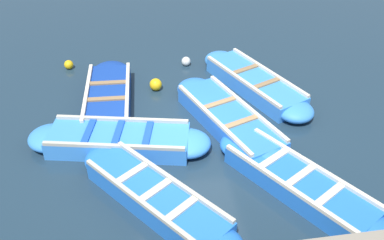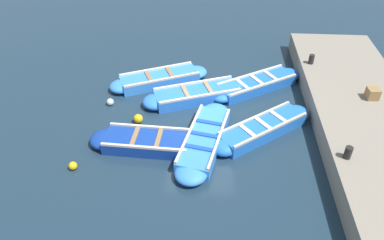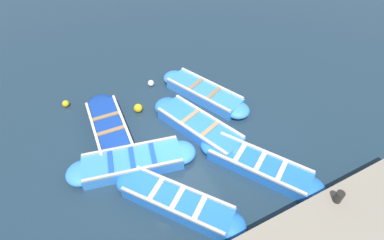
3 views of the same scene
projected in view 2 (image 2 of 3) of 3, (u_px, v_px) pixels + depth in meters
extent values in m
plane|color=#1C303F|center=(201.00, 115.00, 12.56)|extent=(120.00, 120.00, 0.00)
cube|color=blue|center=(263.00, 129.00, 11.66)|extent=(2.88, 2.49, 0.40)
ellipsoid|color=blue|center=(296.00, 113.00, 12.32)|extent=(1.09, 1.08, 0.40)
ellipsoid|color=blue|center=(225.00, 147.00, 10.99)|extent=(1.09, 1.08, 0.40)
cube|color=#B2AD9E|center=(255.00, 117.00, 11.76)|extent=(2.38, 1.86, 0.07)
cube|color=#B2AD9E|center=(272.00, 129.00, 11.27)|extent=(2.38, 1.86, 0.07)
cube|color=beige|center=(278.00, 117.00, 11.81)|extent=(0.55, 0.66, 0.04)
cube|color=beige|center=(263.00, 124.00, 11.53)|extent=(0.55, 0.66, 0.04)
cube|color=beige|center=(248.00, 131.00, 11.24)|extent=(0.55, 0.66, 0.04)
cube|color=#3884E0|center=(160.00, 79.00, 14.05)|extent=(3.02, 2.03, 0.38)
ellipsoid|color=#3884E0|center=(196.00, 72.00, 14.45)|extent=(1.15, 1.14, 0.38)
ellipsoid|color=#3884E0|center=(121.00, 86.00, 13.65)|extent=(1.15, 1.14, 0.38)
cube|color=beige|center=(156.00, 69.00, 14.23)|extent=(2.63, 1.23, 0.07)
cube|color=beige|center=(163.00, 80.00, 13.60)|extent=(2.63, 1.23, 0.07)
cube|color=olive|center=(170.00, 72.00, 14.04)|extent=(0.46, 0.80, 0.04)
cube|color=olive|center=(149.00, 76.00, 13.81)|extent=(0.46, 0.80, 0.04)
cube|color=blue|center=(256.00, 85.00, 13.76)|extent=(3.00, 2.36, 0.36)
ellipsoid|color=blue|center=(288.00, 75.00, 14.33)|extent=(1.15, 1.15, 0.36)
ellipsoid|color=blue|center=(222.00, 95.00, 13.19)|extent=(1.15, 1.15, 0.36)
cube|color=beige|center=(250.00, 75.00, 13.91)|extent=(2.51, 1.64, 0.07)
cube|color=beige|center=(264.00, 85.00, 13.35)|extent=(2.51, 1.64, 0.07)
cube|color=beige|center=(271.00, 76.00, 13.88)|extent=(0.54, 0.74, 0.04)
cube|color=beige|center=(257.00, 80.00, 13.64)|extent=(0.54, 0.74, 0.04)
cube|color=beige|center=(243.00, 84.00, 13.40)|extent=(0.54, 0.74, 0.04)
cube|color=navy|center=(147.00, 142.00, 11.18)|extent=(2.59, 1.15, 0.37)
ellipsoid|color=navy|center=(189.00, 146.00, 11.06)|extent=(1.02, 0.99, 0.37)
ellipsoid|color=navy|center=(106.00, 139.00, 11.30)|extent=(1.02, 0.99, 0.37)
cube|color=beige|center=(150.00, 127.00, 11.42)|extent=(2.49, 0.21, 0.07)
cube|color=beige|center=(143.00, 147.00, 10.67)|extent=(2.49, 0.21, 0.07)
cube|color=olive|center=(159.00, 138.00, 11.02)|extent=(0.19, 0.91, 0.04)
cube|color=olive|center=(135.00, 136.00, 11.09)|extent=(0.19, 0.91, 0.04)
cube|color=blue|center=(197.00, 95.00, 13.20)|extent=(3.13, 1.96, 0.39)
ellipsoid|color=blue|center=(236.00, 88.00, 13.55)|extent=(1.17, 1.15, 0.39)
ellipsoid|color=blue|center=(156.00, 102.00, 12.85)|extent=(1.17, 1.15, 0.39)
cube|color=beige|center=(193.00, 83.00, 13.39)|extent=(2.76, 1.12, 0.07)
cube|color=beige|center=(201.00, 96.00, 12.72)|extent=(2.76, 1.12, 0.07)
cube|color=#9E7A51|center=(208.00, 88.00, 13.16)|extent=(0.43, 0.84, 0.04)
cube|color=#9E7A51|center=(185.00, 91.00, 12.97)|extent=(0.43, 0.84, 0.04)
cube|color=#3884E0|center=(204.00, 140.00, 11.26)|extent=(1.58, 3.04, 0.37)
ellipsoid|color=#3884E0|center=(215.00, 113.00, 12.37)|extent=(1.09, 1.11, 0.37)
ellipsoid|color=#3884E0|center=(191.00, 173.00, 10.16)|extent=(1.09, 1.11, 0.37)
cube|color=#B2AD9E|center=(190.00, 132.00, 11.23)|extent=(0.68, 2.79, 0.07)
cube|color=#B2AD9E|center=(219.00, 137.00, 11.03)|extent=(0.68, 2.79, 0.07)
cube|color=#1947B7|center=(209.00, 122.00, 11.61)|extent=(0.88, 0.32, 0.04)
cube|color=#1947B7|center=(204.00, 135.00, 11.14)|extent=(0.88, 0.32, 0.04)
cube|color=#1947B7|center=(199.00, 148.00, 10.67)|extent=(0.88, 0.32, 0.04)
cube|color=gray|center=(362.00, 113.00, 12.07)|extent=(3.21, 10.41, 0.71)
cylinder|color=black|center=(348.00, 153.00, 9.78)|extent=(0.20, 0.20, 0.35)
cylinder|color=black|center=(311.00, 59.00, 13.84)|extent=(0.20, 0.20, 0.35)
cube|color=olive|center=(373.00, 94.00, 12.00)|extent=(0.39, 0.39, 0.36)
sphere|color=#EAB214|center=(73.00, 166.00, 10.48)|extent=(0.24, 0.24, 0.24)
sphere|color=#EAB214|center=(138.00, 119.00, 12.15)|extent=(0.31, 0.31, 0.31)
sphere|color=silver|center=(110.00, 102.00, 12.97)|extent=(0.25, 0.25, 0.25)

